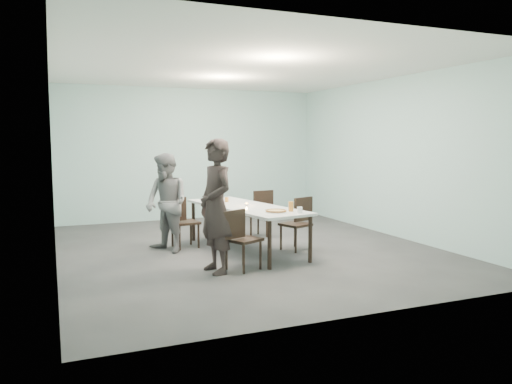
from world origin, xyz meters
name	(u,v)px	position (x,y,z in m)	size (l,w,h in m)	color
ground	(247,248)	(0.00, 0.00, 0.00)	(7.00, 7.00, 0.00)	#333335
room_shell	(246,128)	(0.00, 0.00, 2.03)	(6.02, 7.02, 3.01)	#9EC7C6
table	(246,209)	(-0.07, -0.15, 0.69)	(1.37, 2.72, 0.75)	white
chair_near_left	(239,235)	(-0.62, -1.31, 0.50)	(0.65, 0.56, 0.87)	black
chair_far_left	(181,219)	(-1.02, 0.45, 0.50)	(0.63, 0.47, 0.87)	black
chair_near_right	(299,220)	(0.78, -0.41, 0.50)	(0.65, 0.54, 0.87)	black
chair_far_right	(258,210)	(0.60, 0.91, 0.50)	(0.63, 0.46, 0.87)	black
diner_near	(216,206)	(-0.95, -1.28, 0.92)	(0.67, 0.44, 1.85)	black
diner_far	(167,203)	(-1.30, 0.24, 0.81)	(0.79, 0.61, 1.62)	slate
pizza	(276,211)	(0.07, -1.03, 0.77)	(0.34, 0.34, 0.04)	white
side_plate	(269,209)	(0.12, -0.68, 0.76)	(0.18, 0.18, 0.01)	white
beer_glass	(291,206)	(0.33, -1.03, 0.82)	(0.08, 0.08, 0.15)	#BC7429
water_tumbler	(300,210)	(0.37, -1.22, 0.80)	(0.08, 0.08, 0.09)	silver
tealight	(247,205)	(-0.07, -0.18, 0.77)	(0.06, 0.06, 0.05)	silver
amber_tumbler	(227,200)	(-0.20, 0.45, 0.79)	(0.07, 0.07, 0.08)	#BC7429
menu	(218,201)	(-0.32, 0.57, 0.75)	(0.30, 0.22, 0.01)	silver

